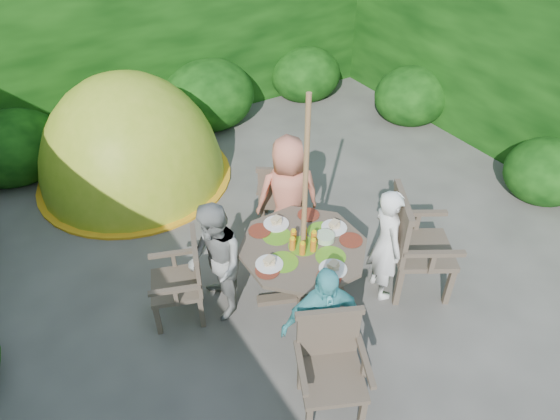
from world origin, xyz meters
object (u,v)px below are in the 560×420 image
child_right (386,244)px  garden_chair_back (282,195)px  parasol_pole (304,212)px  garden_chair_right (414,243)px  dome_tent (137,178)px  garden_chair_left (184,279)px  child_front (322,324)px  garden_chair_front (330,364)px  child_left (216,263)px  child_back (288,196)px  patio_table (303,255)px

child_right → garden_chair_back: bearing=29.9°
parasol_pole → garden_chair_right: 1.21m
child_right → dome_tent: (-1.44, 3.19, -0.61)m
garden_chair_left → child_front: (0.71, -1.17, 0.13)m
garden_chair_right → dome_tent: (-1.71, 3.29, -0.57)m
garden_chair_front → child_left: 1.37m
garden_chair_right → dome_tent: dome_tent is taller
child_back → garden_chair_left: bearing=34.0°
garden_chair_back → garden_chair_left: bearing=58.3°
patio_table → garden_chair_right: 1.08m
child_back → child_front: 1.60m
child_right → child_front: size_ratio=1.04×
garden_chair_left → child_front: size_ratio=0.73×
dome_tent → child_front: bearing=-92.0°
child_left → child_back: 1.13m
garden_chair_front → child_front: child_front is taller
garden_chair_right → patio_table: bearing=98.6°
parasol_pole → dome_tent: parasol_pole is taller
child_right → garden_chair_front: bearing=137.5°
parasol_pole → garden_chair_front: size_ratio=2.49×
garden_chair_left → child_right: bearing=87.3°
garden_chair_right → parasol_pole: bearing=98.6°
child_front → dome_tent: dome_tent is taller
garden_chair_front → child_back: 1.91m
child_back → child_right: bearing=133.2°
patio_table → child_right: 0.80m
dome_tent → parasol_pole: bearing=-84.5°
patio_table → garden_chair_right: bearing=-21.9°
child_right → child_back: bearing=38.4°
garden_chair_left → garden_chair_front: (0.60, -1.44, 0.02)m
parasol_pole → patio_table: bearing=-9.7°
garden_chair_right → garden_chair_left: size_ratio=1.24×
garden_chair_left → garden_chair_front: 1.56m
dome_tent → garden_chair_front: bearing=-94.0°
garden_chair_back → garden_chair_front: bearing=103.4°
child_left → garden_chair_back: bearing=131.3°
child_left → child_back: size_ratio=0.90×
garden_chair_left → child_front: 1.37m
garden_chair_back → dome_tent: 2.21m
garden_chair_right → garden_chair_back: (-0.60, 1.43, -0.10)m
child_back → garden_chair_right: bearing=142.3°
child_right → dome_tent: bearing=40.2°
garden_chair_left → child_right: size_ratio=0.70×
garden_chair_right → garden_chair_front: garden_chair_right is taller
child_back → patio_table: bearing=88.5°
child_right → child_left: 1.60m
garden_chair_front → child_right: (1.16, 0.71, 0.14)m
child_left → patio_table: bearing=76.7°
garden_chair_right → dome_tent: size_ratio=0.37×
dome_tent → child_left: bearing=-99.0°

